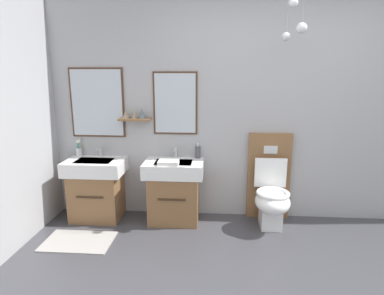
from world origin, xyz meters
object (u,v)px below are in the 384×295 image
(toothbrush_cup, at_px, (79,151))
(folded_hand_towel, at_px, (168,163))
(vanity_sink_left, at_px, (97,187))
(toilet, at_px, (270,191))
(vanity_sink_right, at_px, (174,189))
(soap_dispenser, at_px, (198,152))

(toothbrush_cup, distance_m, folded_hand_towel, 1.14)
(vanity_sink_left, height_order, toilet, toilet)
(vanity_sink_right, bearing_deg, soap_dispenser, 32.66)
(toilet, relative_size, toothbrush_cup, 4.98)
(vanity_sink_right, bearing_deg, toilet, -0.30)
(vanity_sink_left, xyz_separation_m, folded_hand_towel, (0.86, -0.13, 0.35))
(vanity_sink_left, height_order, toothbrush_cup, toothbrush_cup)
(soap_dispenser, xyz_separation_m, folded_hand_towel, (-0.30, -0.30, -0.05))
(vanity_sink_left, bearing_deg, soap_dispenser, 8.14)
(folded_hand_towel, bearing_deg, vanity_sink_right, 73.40)
(vanity_sink_left, distance_m, soap_dispenser, 1.24)
(vanity_sink_right, distance_m, soap_dispenser, 0.51)
(folded_hand_towel, bearing_deg, vanity_sink_left, 171.12)
(toothbrush_cup, bearing_deg, toilet, -4.14)
(vanity_sink_right, xyz_separation_m, folded_hand_towel, (-0.04, -0.13, 0.35))
(vanity_sink_right, height_order, toilet, toilet)
(vanity_sink_left, relative_size, soap_dispenser, 3.96)
(vanity_sink_right, relative_size, toothbrush_cup, 3.47)
(toilet, bearing_deg, toothbrush_cup, 175.86)
(toothbrush_cup, distance_m, soap_dispenser, 1.40)
(toilet, xyz_separation_m, toothbrush_cup, (-2.22, 0.16, 0.38))
(vanity_sink_left, relative_size, toothbrush_cup, 3.47)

